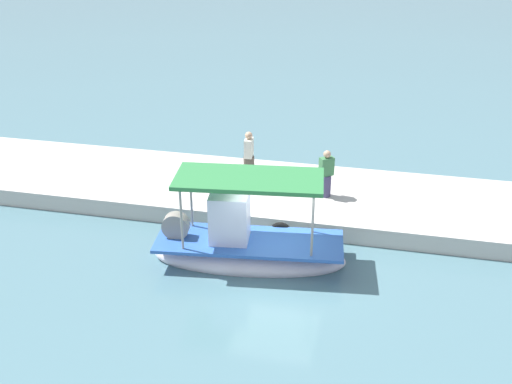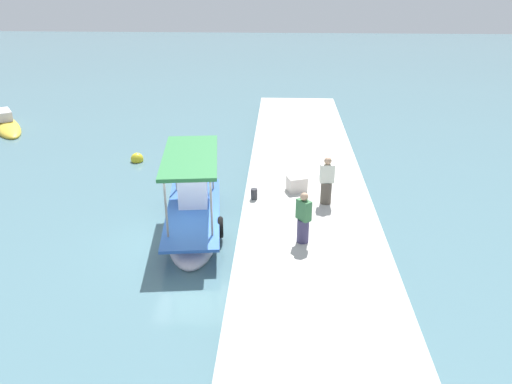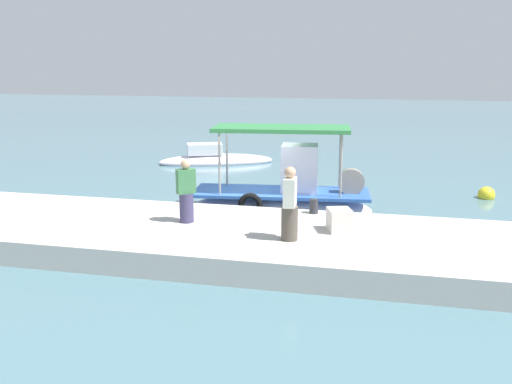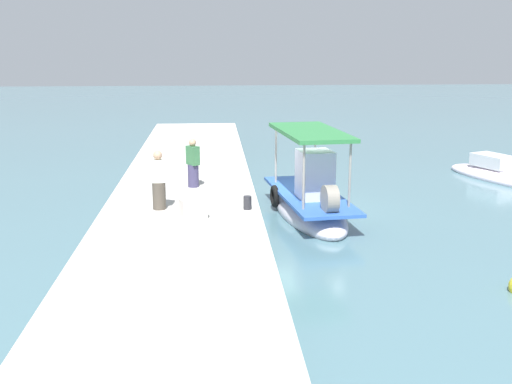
% 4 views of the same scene
% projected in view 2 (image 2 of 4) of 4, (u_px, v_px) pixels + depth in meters
% --- Properties ---
extents(ground_plane, '(120.00, 120.00, 0.00)m').
position_uv_depth(ground_plane, '(190.00, 241.00, 16.91)').
color(ground_plane, slate).
extents(dock_quay, '(36.00, 4.65, 0.60)m').
position_uv_depth(dock_quay, '(310.00, 236.00, 16.60)').
color(dock_quay, beige).
rests_on(dock_quay, ground_plane).
extents(main_fishing_boat, '(5.85, 2.46, 3.09)m').
position_uv_depth(main_fishing_boat, '(194.00, 215.00, 17.54)').
color(main_fishing_boat, silver).
rests_on(main_fishing_boat, ground_plane).
extents(fisherman_near_bollard, '(0.41, 0.51, 1.74)m').
position_uv_depth(fisherman_near_bollard, '(327.00, 183.00, 17.90)').
color(fisherman_near_bollard, '#51483E').
rests_on(fisherman_near_bollard, dock_quay).
extents(fisherman_by_crate, '(0.53, 0.51, 1.64)m').
position_uv_depth(fisherman_by_crate, '(303.00, 220.00, 15.33)').
color(fisherman_by_crate, '#3E395D').
rests_on(fisherman_by_crate, dock_quay).
extents(mooring_bollard, '(0.24, 0.24, 0.40)m').
position_uv_depth(mooring_bollard, '(254.00, 194.00, 18.45)').
color(mooring_bollard, '#2D2D33').
rests_on(mooring_bollard, dock_quay).
extents(cargo_crate, '(0.74, 0.82, 0.55)m').
position_uv_depth(cargo_crate, '(297.00, 184.00, 19.12)').
color(cargo_crate, silver).
rests_on(cargo_crate, dock_quay).
extents(marker_buoy, '(0.59, 0.59, 0.59)m').
position_uv_depth(marker_buoy, '(137.00, 159.00, 23.82)').
color(marker_buoy, yellow).
rests_on(marker_buoy, ground_plane).
extents(moored_boat_near, '(4.91, 4.02, 1.19)m').
position_uv_depth(moored_boat_near, '(6.00, 125.00, 28.80)').
color(moored_boat_near, gold).
rests_on(moored_boat_near, ground_plane).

